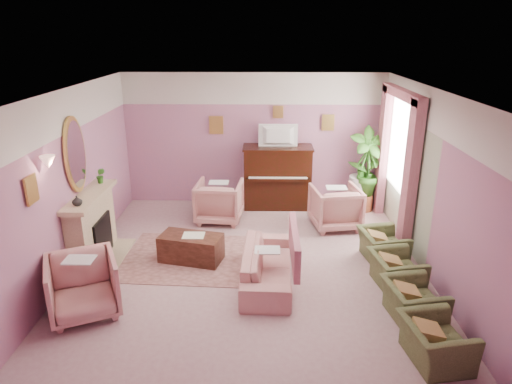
{
  "coord_description": "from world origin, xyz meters",
  "views": [
    {
      "loc": [
        0.2,
        -6.55,
        3.6
      ],
      "look_at": [
        0.08,
        0.4,
        1.14
      ],
      "focal_mm": 32.0,
      "sensor_mm": 36.0,
      "label": 1
    }
  ],
  "objects_px": {
    "piano": "(277,178)",
    "floral_armchair_right": "(335,205)",
    "olive_chair_d": "(383,241)",
    "floral_armchair_front": "(83,283)",
    "olive_chair_a": "(436,336)",
    "olive_chair_b": "(414,296)",
    "olive_chair_c": "(396,265)",
    "coffee_table": "(191,248)",
    "television": "(278,134)",
    "sofa": "(267,259)",
    "side_table": "(361,192)",
    "floral_armchair_left": "(219,199)"
  },
  "relations": [
    {
      "from": "piano",
      "to": "floral_armchair_right",
      "type": "height_order",
      "value": "piano"
    },
    {
      "from": "olive_chair_d",
      "to": "floral_armchair_front",
      "type": "bearing_deg",
      "value": -159.91
    },
    {
      "from": "olive_chair_a",
      "to": "olive_chair_b",
      "type": "height_order",
      "value": "same"
    },
    {
      "from": "olive_chair_b",
      "to": "olive_chair_c",
      "type": "relative_size",
      "value": 1.0
    },
    {
      "from": "coffee_table",
      "to": "olive_chair_b",
      "type": "xyz_separation_m",
      "value": [
        3.15,
        -1.56,
        0.11
      ]
    },
    {
      "from": "television",
      "to": "floral_armchair_right",
      "type": "bearing_deg",
      "value": -43.14
    },
    {
      "from": "floral_armchair_front",
      "to": "sofa",
      "type": "bearing_deg",
      "value": 19.7
    },
    {
      "from": "piano",
      "to": "side_table",
      "type": "relative_size",
      "value": 2.0
    },
    {
      "from": "television",
      "to": "olive_chair_a",
      "type": "height_order",
      "value": "television"
    },
    {
      "from": "coffee_table",
      "to": "floral_armchair_right",
      "type": "distance_m",
      "value": 2.94
    },
    {
      "from": "floral_armchair_left",
      "to": "side_table",
      "type": "distance_m",
      "value": 3.04
    },
    {
      "from": "floral_armchair_right",
      "to": "olive_chair_a",
      "type": "bearing_deg",
      "value": -81.25
    },
    {
      "from": "floral_armchair_front",
      "to": "side_table",
      "type": "bearing_deg",
      "value": 41.63
    },
    {
      "from": "piano",
      "to": "olive_chair_d",
      "type": "xyz_separation_m",
      "value": [
        1.67,
        -2.41,
        -0.31
      ]
    },
    {
      "from": "floral_armchair_right",
      "to": "floral_armchair_front",
      "type": "bearing_deg",
      "value": -142.05
    },
    {
      "from": "floral_armchair_front",
      "to": "olive_chair_d",
      "type": "xyz_separation_m",
      "value": [
        4.35,
        1.59,
        -0.11
      ]
    },
    {
      "from": "floral_armchair_right",
      "to": "side_table",
      "type": "height_order",
      "value": "floral_armchair_right"
    },
    {
      "from": "floral_armchair_front",
      "to": "olive_chair_b",
      "type": "height_order",
      "value": "floral_armchair_front"
    },
    {
      "from": "olive_chair_d",
      "to": "side_table",
      "type": "xyz_separation_m",
      "value": [
        0.11,
        2.37,
        0.01
      ]
    },
    {
      "from": "sofa",
      "to": "side_table",
      "type": "distance_m",
      "value": 3.68
    },
    {
      "from": "floral_armchair_front",
      "to": "olive_chair_c",
      "type": "xyz_separation_m",
      "value": [
        4.35,
        0.77,
        -0.11
      ]
    },
    {
      "from": "coffee_table",
      "to": "floral_armchair_left",
      "type": "distance_m",
      "value": 1.74
    },
    {
      "from": "coffee_table",
      "to": "sofa",
      "type": "bearing_deg",
      "value": -26.86
    },
    {
      "from": "floral_armchair_front",
      "to": "coffee_table",
      "type": "bearing_deg",
      "value": 51.51
    },
    {
      "from": "sofa",
      "to": "side_table",
      "type": "relative_size",
      "value": 2.61
    },
    {
      "from": "olive_chair_d",
      "to": "side_table",
      "type": "distance_m",
      "value": 2.37
    },
    {
      "from": "olive_chair_c",
      "to": "floral_armchair_left",
      "type": "bearing_deg",
      "value": 139.36
    },
    {
      "from": "floral_armchair_left",
      "to": "olive_chair_b",
      "type": "height_order",
      "value": "floral_armchair_left"
    },
    {
      "from": "television",
      "to": "coffee_table",
      "type": "height_order",
      "value": "television"
    },
    {
      "from": "coffee_table",
      "to": "sofa",
      "type": "distance_m",
      "value": 1.41
    },
    {
      "from": "piano",
      "to": "sofa",
      "type": "xyz_separation_m",
      "value": [
        -0.23,
        -3.13,
        -0.28
      ]
    },
    {
      "from": "floral_armchair_left",
      "to": "olive_chair_c",
      "type": "distance_m",
      "value": 3.74
    },
    {
      "from": "television",
      "to": "sofa",
      "type": "height_order",
      "value": "television"
    },
    {
      "from": "television",
      "to": "olive_chair_b",
      "type": "bearing_deg",
      "value": -67.35
    },
    {
      "from": "olive_chair_c",
      "to": "olive_chair_d",
      "type": "xyz_separation_m",
      "value": [
        0.0,
        0.82,
        0.0
      ]
    },
    {
      "from": "floral_armchair_left",
      "to": "olive_chair_c",
      "type": "xyz_separation_m",
      "value": [
        2.84,
        -2.44,
        -0.11
      ]
    },
    {
      "from": "coffee_table",
      "to": "side_table",
      "type": "relative_size",
      "value": 1.43
    },
    {
      "from": "floral_armchair_left",
      "to": "floral_armchair_right",
      "type": "xyz_separation_m",
      "value": [
        2.25,
        -0.27,
        0.0
      ]
    },
    {
      "from": "piano",
      "to": "coffee_table",
      "type": "distance_m",
      "value": 2.93
    },
    {
      "from": "floral_armchair_right",
      "to": "olive_chair_d",
      "type": "bearing_deg",
      "value": -66.48
    },
    {
      "from": "television",
      "to": "floral_armchair_front",
      "type": "xyz_separation_m",
      "value": [
        -2.68,
        -3.95,
        -1.15
      ]
    },
    {
      "from": "olive_chair_a",
      "to": "olive_chair_c",
      "type": "xyz_separation_m",
      "value": [
        0.0,
        1.64,
        0.0
      ]
    },
    {
      "from": "television",
      "to": "olive_chair_b",
      "type": "xyz_separation_m",
      "value": [
        1.67,
        -4.0,
        -1.26
      ]
    },
    {
      "from": "floral_armchair_front",
      "to": "olive_chair_b",
      "type": "distance_m",
      "value": 4.35
    },
    {
      "from": "television",
      "to": "floral_armchair_right",
      "type": "relative_size",
      "value": 0.89
    },
    {
      "from": "coffee_table",
      "to": "olive_chair_b",
      "type": "distance_m",
      "value": 3.52
    },
    {
      "from": "coffee_table",
      "to": "sofa",
      "type": "relative_size",
      "value": 0.55
    },
    {
      "from": "television",
      "to": "coffee_table",
      "type": "xyz_separation_m",
      "value": [
        -1.48,
        -2.44,
        -1.38
      ]
    },
    {
      "from": "olive_chair_a",
      "to": "olive_chair_c",
      "type": "relative_size",
      "value": 1.0
    },
    {
      "from": "piano",
      "to": "olive_chair_d",
      "type": "bearing_deg",
      "value": -55.29
    }
  ]
}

